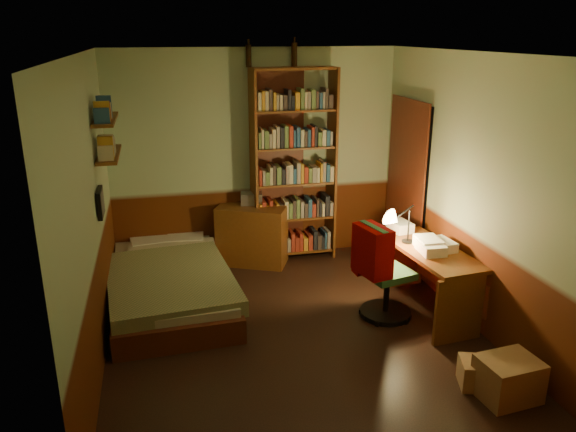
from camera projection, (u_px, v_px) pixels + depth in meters
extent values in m
cube|color=black|center=(294.00, 332.00, 5.45)|extent=(3.50, 4.00, 0.02)
cube|color=silver|center=(295.00, 52.00, 4.63)|extent=(3.50, 4.00, 0.02)
cube|color=#9DB58B|center=(255.00, 157.00, 6.90)|extent=(3.50, 0.02, 2.60)
cube|color=#9DB58B|center=(89.00, 218.00, 4.66)|extent=(0.02, 4.00, 2.60)
cube|color=#9DB58B|center=(471.00, 191.00, 5.42)|extent=(0.02, 4.00, 2.60)
cube|color=#9DB58B|center=(379.00, 304.00, 3.18)|extent=(3.50, 0.02, 2.60)
cube|color=black|center=(408.00, 187.00, 6.71)|extent=(0.06, 0.90, 2.00)
cube|color=#481C0E|center=(405.00, 187.00, 6.70)|extent=(0.02, 0.98, 2.08)
cube|color=#667647|center=(170.00, 272.00, 5.99)|extent=(1.27, 2.25, 0.65)
cube|color=#5E3213|center=(252.00, 235.00, 6.94)|extent=(0.93, 0.73, 0.74)
cube|color=#B2B2B7|center=(251.00, 198.00, 6.92)|extent=(0.29, 0.24, 0.14)
cube|color=#5E3213|center=(293.00, 167.00, 6.88)|extent=(1.04, 0.39, 2.38)
cylinder|color=black|center=(249.00, 56.00, 6.46)|extent=(0.08, 0.08, 0.25)
cylinder|color=black|center=(294.00, 55.00, 6.57)|extent=(0.07, 0.07, 0.27)
cube|color=#5E3213|center=(428.00, 280.00, 5.74)|extent=(0.66, 1.33, 0.69)
cube|color=silver|center=(400.00, 226.00, 6.13)|extent=(0.23, 0.29, 0.11)
cone|color=black|center=(409.00, 218.00, 5.73)|extent=(0.17, 0.17, 0.54)
cube|color=#2F6236|center=(388.00, 264.00, 5.58)|extent=(0.67, 0.62, 1.13)
cube|color=#A30300|center=(377.00, 195.00, 5.04)|extent=(0.24, 0.42, 0.48)
cube|color=#5E3213|center=(109.00, 154.00, 5.60)|extent=(0.20, 0.90, 0.03)
cube|color=#5E3213|center=(105.00, 119.00, 5.49)|extent=(0.20, 0.90, 0.03)
cube|color=black|center=(100.00, 203.00, 5.24)|extent=(0.04, 0.32, 0.26)
cube|color=#946A43|center=(508.00, 379.00, 4.42)|extent=(0.48, 0.40, 0.34)
cube|color=#946A43|center=(480.00, 373.00, 4.58)|extent=(0.39, 0.35, 0.23)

